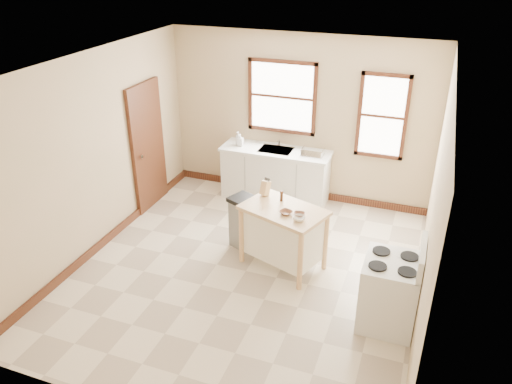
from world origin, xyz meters
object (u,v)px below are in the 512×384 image
Objects in this scene: trash_bin at (245,222)px; bowl_a at (286,213)px; kitchen_island at (283,237)px; gas_stove at (391,283)px; bowl_b at (299,214)px; soap_bottle_b at (240,140)px; knife_block at (265,189)px; pepper_grinder at (281,196)px; soap_bottle_a at (238,138)px; bowl_c at (299,218)px; dish_rack at (313,152)px.

bowl_a is at bearing -5.43° from trash_bin.
kitchen_island is 0.97× the size of gas_stove.
trash_bin is at bearing 157.00° from bowl_b.
soap_bottle_b is 3.84m from gas_stove.
gas_stove reaches higher than knife_block.
pepper_grinder is 0.46m from bowl_b.
bowl_b is 1.43m from gas_stove.
soap_bottle_a is at bearing 126.42° from bowl_a.
bowl_a is (0.43, -0.42, -0.08)m from knife_block.
bowl_c is at bearing -15.87° from knife_block.
bowl_b is at bearing -37.86° from soap_bottle_a.
bowl_c is at bearing -74.52° from bowl_b.
gas_stove reaches higher than bowl_b.
bowl_c is at bearing -19.79° from kitchen_island.
dish_rack is 0.46× the size of trash_bin.
soap_bottle_b is at bearing 128.20° from bowl_c.
bowl_a is at bearing 154.79° from bowl_c.
bowl_c is (0.63, -0.51, -0.07)m from knife_block.
knife_block is at bearing 146.34° from bowl_b.
pepper_grinder is (-0.10, 0.20, 0.52)m from kitchen_island.
soap_bottle_a is 0.30× the size of trash_bin.
knife_block is 2.15m from gas_stove.
soap_bottle_b reaches higher than dish_rack.
bowl_c is at bearing -50.14° from soap_bottle_b.
bowl_c reaches higher than trash_bin.
gas_stove reaches higher than kitchen_island.
trash_bin is at bearing 155.94° from gas_stove.
bowl_b is at bearing -10.49° from knife_block.
soap_bottle_a is at bearing 138.68° from gas_stove.
pepper_grinder is 0.94× the size of bowl_c.
bowl_c reaches higher than bowl_b.
dish_rack is at bearing 103.20° from knife_block.
bowl_c is at bearing -4.68° from trash_bin.
soap_bottle_b is 2.36m from kitchen_island.
trash_bin is (-0.57, 0.07, -0.57)m from pepper_grinder.
dish_rack is at bearing 99.76° from bowl_c.
soap_bottle_b is 2.63m from bowl_c.
dish_rack is 3.03m from gas_stove.
soap_bottle_b is at bearing 136.82° from trash_bin.
kitchen_island is 0.53m from bowl_b.
soap_bottle_b is at bearing 127.43° from pepper_grinder.
kitchen_island is at bearing -106.88° from dish_rack.
dish_rack is at bearing 93.04° from trash_bin.
dish_rack is 0.32× the size of gas_stove.
soap_bottle_a is 1.16× the size of soap_bottle_b.
knife_block reaches higher than kitchen_island.
gas_stove is (1.59, -2.55, -0.40)m from dish_rack.
soap_bottle_b is 1.30× the size of bowl_c.
bowl_a is at bearing -63.56° from pepper_grinder.
bowl_a is 0.23m from bowl_c.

